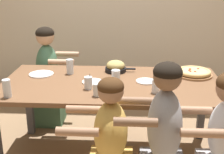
{
  "coord_description": "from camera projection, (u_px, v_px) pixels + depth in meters",
  "views": [
    {
      "loc": [
        0.15,
        -2.67,
        1.76
      ],
      "look_at": [
        0.0,
        0.0,
        0.84
      ],
      "focal_mm": 50.0,
      "sensor_mm": 36.0,
      "label": 1
    }
  ],
  "objects": [
    {
      "name": "dining_table",
      "position": [
        112.0,
        90.0,
        2.87
      ],
      "size": [
        2.01,
        1.01,
        0.79
      ],
      "color": "brown",
      "rests_on": "ground"
    },
    {
      "name": "pizza_board_main",
      "position": [
        194.0,
        73.0,
        3.02
      ],
      "size": [
        0.35,
        0.35,
        0.06
      ],
      "color": "#996B42",
      "rests_on": "dining_table"
    },
    {
      "name": "skillet_bowl",
      "position": [
        116.0,
        67.0,
        3.13
      ],
      "size": [
        0.31,
        0.21,
        0.12
      ],
      "color": "black",
      "rests_on": "dining_table"
    },
    {
      "name": "empty_plate_a",
      "position": [
        93.0,
        82.0,
        2.84
      ],
      "size": [
        0.19,
        0.19,
        0.02
      ],
      "color": "white",
      "rests_on": "dining_table"
    },
    {
      "name": "empty_plate_b",
      "position": [
        41.0,
        74.0,
        3.05
      ],
      "size": [
        0.24,
        0.24,
        0.02
      ],
      "color": "white",
      "rests_on": "dining_table"
    },
    {
      "name": "empty_plate_c",
      "position": [
        146.0,
        81.0,
        2.85
      ],
      "size": [
        0.18,
        0.18,
        0.02
      ],
      "color": "white",
      "rests_on": "dining_table"
    },
    {
      "name": "cocktail_glass_blue",
      "position": [
        88.0,
        83.0,
        2.67
      ],
      "size": [
        0.07,
        0.07,
        0.13
      ],
      "color": "silver",
      "rests_on": "dining_table"
    },
    {
      "name": "drinking_glass_a",
      "position": [
        7.0,
        90.0,
        2.49
      ],
      "size": [
        0.07,
        0.07,
        0.15
      ],
      "color": "silver",
      "rests_on": "dining_table"
    },
    {
      "name": "drinking_glass_b",
      "position": [
        156.0,
        87.0,
        2.58
      ],
      "size": [
        0.06,
        0.06,
        0.12
      ],
      "color": "silver",
      "rests_on": "dining_table"
    },
    {
      "name": "drinking_glass_c",
      "position": [
        97.0,
        91.0,
        2.52
      ],
      "size": [
        0.07,
        0.07,
        0.11
      ],
      "color": "silver",
      "rests_on": "dining_table"
    },
    {
      "name": "drinking_glass_d",
      "position": [
        116.0,
        76.0,
        2.86
      ],
      "size": [
        0.08,
        0.08,
        0.11
      ],
      "color": "silver",
      "rests_on": "dining_table"
    },
    {
      "name": "drinking_glass_e",
      "position": [
        70.0,
        67.0,
        3.06
      ],
      "size": [
        0.07,
        0.07,
        0.15
      ],
      "color": "silver",
      "rests_on": "dining_table"
    },
    {
      "name": "diner_near_midright",
      "position": [
        163.0,
        150.0,
        2.22
      ],
      "size": [
        0.51,
        0.4,
        1.2
      ],
      "rotation": [
        0.0,
        0.0,
        1.57
      ],
      "color": "#99999E",
      "rests_on": "ground"
    },
    {
      "name": "diner_far_left",
      "position": [
        48.0,
        80.0,
        3.65
      ],
      "size": [
        0.51,
        0.4,
        1.17
      ],
      "rotation": [
        0.0,
        0.0,
        -1.57
      ],
      "color": "#477556",
      "rests_on": "ground"
    },
    {
      "name": "diner_near_right",
      "position": [
        223.0,
        154.0,
        2.2
      ],
      "size": [
        0.51,
        0.4,
        1.14
      ],
      "rotation": [
        0.0,
        0.0,
        1.57
      ],
      "color": "silver",
      "rests_on": "ground"
    }
  ]
}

